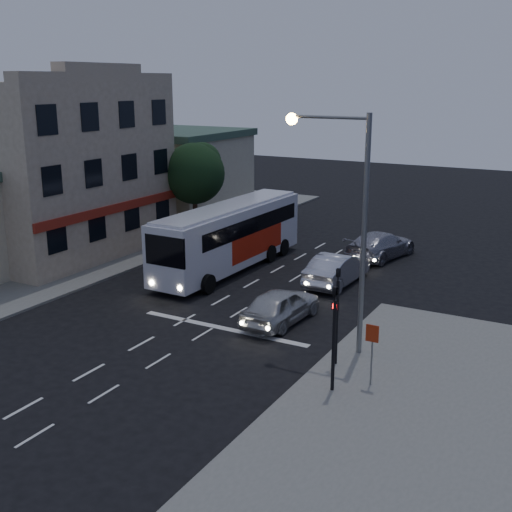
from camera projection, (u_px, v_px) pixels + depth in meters
The scene contains 15 objects.
ground at pixel (157, 335), 26.55m from camera, with size 120.00×120.00×0.00m, color black.
sidewalk_near at pixel (456, 474), 17.10m from camera, with size 12.00×24.00×0.12m, color slate.
sidewalk_far at pixel (67, 251), 39.35m from camera, with size 12.00×50.00×0.12m, color slate.
road_markings at pixel (225, 316), 28.74m from camera, with size 8.00×30.55×0.01m.
tour_bus at pixel (230, 235), 35.32m from camera, with size 2.83×11.91×3.64m.
car_suv at pixel (281, 305), 27.77m from camera, with size 1.84×4.58×1.56m, color silver.
car_sedan_a at pixel (337, 269), 33.04m from camera, with size 1.72×4.94×1.63m, color silver.
car_sedan_b at pixel (381, 245), 37.91m from camera, with size 2.22×5.47×1.59m, color #9999A7.
traffic_signal_main at pixel (337, 305), 23.02m from camera, with size 0.25×0.35×4.10m.
traffic_signal_side at pixel (334, 326), 21.03m from camera, with size 0.18×0.15×4.10m.
regulatory_sign at pixel (372, 345), 21.59m from camera, with size 0.45×0.12×2.20m.
streetlight at pixel (348, 207), 23.47m from camera, with size 3.32×0.44×9.00m.
main_building at pixel (48, 167), 38.44m from camera, with size 10.12×12.00×11.00m.
low_building_north at pixel (174, 173), 48.83m from camera, with size 9.40×9.40×6.50m.
street_tree at pixel (194, 171), 41.87m from camera, with size 4.00×4.00×6.20m.
Camera 1 is at (15.56, -19.66, 10.21)m, focal length 45.00 mm.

